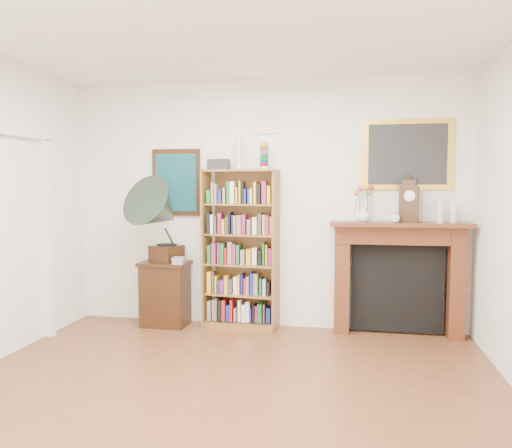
% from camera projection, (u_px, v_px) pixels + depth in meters
% --- Properties ---
extents(room, '(4.51, 5.01, 2.81)m').
position_uv_depth(room, '(203.00, 220.00, 3.24)').
color(room, brown).
rests_on(room, ground).
extents(door_casing, '(0.08, 1.02, 2.17)m').
position_uv_depth(door_casing, '(18.00, 223.00, 4.82)').
color(door_casing, white).
rests_on(door_casing, left_wall).
extents(teal_poster, '(0.58, 0.04, 0.78)m').
position_uv_depth(teal_poster, '(176.00, 183.00, 5.83)').
color(teal_poster, black).
rests_on(teal_poster, back_wall).
extents(small_picture, '(0.26, 0.04, 0.30)m').
position_uv_depth(small_picture, '(265.00, 120.00, 5.59)').
color(small_picture, white).
rests_on(small_picture, back_wall).
extents(gilt_painting, '(0.95, 0.04, 0.75)m').
position_uv_depth(gilt_painting, '(407.00, 154.00, 5.34)').
color(gilt_painting, gold).
rests_on(gilt_painting, back_wall).
extents(bookshelf, '(0.85, 0.38, 2.07)m').
position_uv_depth(bookshelf, '(241.00, 240.00, 5.60)').
color(bookshelf, brown).
rests_on(bookshelf, floor).
extents(side_cabinet, '(0.55, 0.41, 0.74)m').
position_uv_depth(side_cabinet, '(165.00, 293.00, 5.76)').
color(side_cabinet, black).
rests_on(side_cabinet, floor).
extents(fireplace, '(1.46, 0.37, 1.23)m').
position_uv_depth(fireplace, '(398.00, 268.00, 5.37)').
color(fireplace, '#4D2412').
rests_on(fireplace, floor).
extents(gramophone, '(0.82, 0.91, 0.99)m').
position_uv_depth(gramophone, '(161.00, 214.00, 5.56)').
color(gramophone, black).
rests_on(gramophone, side_cabinet).
extents(cd_stack, '(0.13, 0.13, 0.08)m').
position_uv_depth(cd_stack, '(178.00, 261.00, 5.54)').
color(cd_stack, '#A4A3AF').
rests_on(cd_stack, side_cabinet).
extents(mantel_clock, '(0.21, 0.15, 0.44)m').
position_uv_depth(mantel_clock, '(409.00, 202.00, 5.25)').
color(mantel_clock, black).
rests_on(mantel_clock, fireplace).
extents(flower_vase, '(0.19, 0.19, 0.16)m').
position_uv_depth(flower_vase, '(363.00, 214.00, 5.36)').
color(flower_vase, white).
rests_on(flower_vase, fireplace).
extents(teacup, '(0.12, 0.12, 0.08)m').
position_uv_depth(teacup, '(395.00, 219.00, 5.19)').
color(teacup, silver).
rests_on(teacup, fireplace).
extents(bottle_left, '(0.07, 0.07, 0.24)m').
position_uv_depth(bottle_left, '(440.00, 211.00, 5.16)').
color(bottle_left, silver).
rests_on(bottle_left, fireplace).
extents(bottle_right, '(0.06, 0.06, 0.20)m').
position_uv_depth(bottle_right, '(454.00, 213.00, 5.18)').
color(bottle_right, silver).
rests_on(bottle_right, fireplace).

